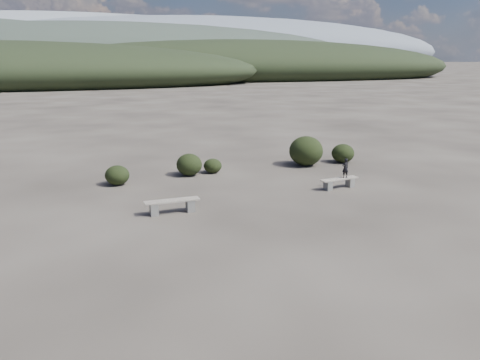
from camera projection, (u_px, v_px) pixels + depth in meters
name	position (u px, v px, depth m)	size (l,w,h in m)	color
ground	(278.00, 244.00, 13.78)	(1200.00, 1200.00, 0.00)	#2F2A25
bench_left	(172.00, 205.00, 16.50)	(1.96, 0.51, 0.49)	#65625E
bench_right	(339.00, 182.00, 19.65)	(1.78, 0.65, 0.44)	#65625E
seated_person	(345.00, 168.00, 19.63)	(0.30, 0.20, 0.83)	black
shrub_a	(117.00, 175.00, 20.19)	(1.04, 1.04, 0.85)	black
shrub_b	(189.00, 165.00, 21.81)	(1.19, 1.19, 1.02)	black
shrub_c	(213.00, 166.00, 22.32)	(0.86, 0.86, 0.69)	black
shrub_d	(306.00, 151.00, 23.78)	(1.72, 1.72, 1.50)	black
shrub_e	(343.00, 153.00, 24.52)	(1.18, 1.18, 0.98)	black
mountain_ridges	(90.00, 50.00, 323.09)	(500.00, 400.00, 56.00)	black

